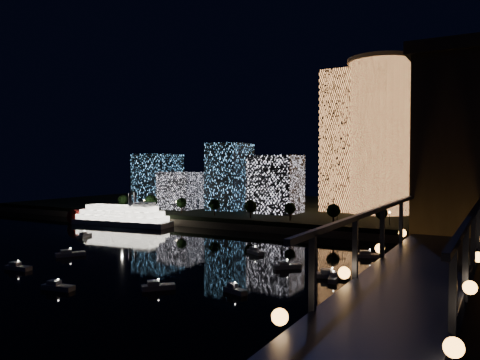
% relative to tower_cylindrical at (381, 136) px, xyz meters
% --- Properties ---
extents(ground, '(520.00, 520.00, 0.00)m').
position_rel_tower_cylindrical_xyz_m(ground, '(-17.54, -140.40, -44.65)').
color(ground, black).
rests_on(ground, ground).
extents(far_bank, '(420.00, 160.00, 5.00)m').
position_rel_tower_cylindrical_xyz_m(far_bank, '(-17.54, 19.60, -42.15)').
color(far_bank, black).
rests_on(far_bank, ground).
extents(seawall, '(420.00, 6.00, 3.00)m').
position_rel_tower_cylindrical_xyz_m(seawall, '(-17.54, -58.40, -43.15)').
color(seawall, '#6B5E4C').
rests_on(seawall, ground).
extents(tower_cylindrical, '(34.00, 34.00, 79.05)m').
position_rel_tower_cylindrical_xyz_m(tower_cylindrical, '(0.00, 0.00, 0.00)').
color(tower_cylindrical, '#EC904B').
rests_on(tower_cylindrical, far_bank).
extents(tower_rectangular, '(23.50, 23.50, 74.78)m').
position_rel_tower_cylindrical_xyz_m(tower_rectangular, '(-18.30, 2.92, -2.26)').
color(tower_rectangular, '#EC904B').
rests_on(tower_rectangular, far_bank).
extents(midrise_blocks, '(107.38, 35.39, 36.81)m').
position_rel_tower_cylindrical_xyz_m(midrise_blocks, '(-89.90, -22.44, -24.15)').
color(midrise_blocks, silver).
rests_on(midrise_blocks, far_bank).
extents(truss_bridge, '(13.00, 266.00, 50.00)m').
position_rel_tower_cylindrical_xyz_m(truss_bridge, '(47.45, -136.68, -28.41)').
color(truss_bridge, '#171F4A').
rests_on(truss_bridge, ground).
extents(riverboat, '(57.04, 18.29, 16.89)m').
position_rel_tower_cylindrical_xyz_m(riverboat, '(-110.78, -73.81, -40.32)').
color(riverboat, silver).
rests_on(riverboat, ground).
extents(motorboats, '(121.04, 81.34, 2.78)m').
position_rel_tower_cylindrical_xyz_m(motorboats, '(-22.81, -131.08, -43.84)').
color(motorboats, silver).
rests_on(motorboats, ground).
extents(esplanade_trees, '(166.04, 6.71, 8.85)m').
position_rel_tower_cylindrical_xyz_m(esplanade_trees, '(-45.94, -52.40, -34.19)').
color(esplanade_trees, black).
rests_on(esplanade_trees, far_bank).
extents(street_lamps, '(132.70, 0.70, 5.65)m').
position_rel_tower_cylindrical_xyz_m(street_lamps, '(-51.54, -46.40, -35.63)').
color(street_lamps, black).
rests_on(street_lamps, far_bank).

